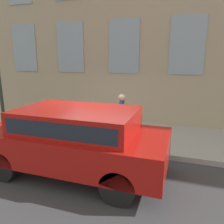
{
  "coord_description": "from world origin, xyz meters",
  "views": [
    {
      "loc": [
        -6.05,
        -2.51,
        2.87
      ],
      "look_at": [
        0.7,
        -0.26,
        1.13
      ],
      "focal_mm": 35.0,
      "sensor_mm": 36.0,
      "label": 1
    }
  ],
  "objects": [
    {
      "name": "sidewalk",
      "position": [
        1.54,
        0.0,
        0.08
      ],
      "size": [
        3.08,
        60.0,
        0.16
      ],
      "color": "#9E9B93",
      "rests_on": "ground_plane"
    },
    {
      "name": "parked_truck_red_near",
      "position": [
        -1.44,
        -0.01,
        0.98
      ],
      "size": [
        2.04,
        4.63,
        1.69
      ],
      "color": "black",
      "rests_on": "ground_plane"
    },
    {
      "name": "ground_plane",
      "position": [
        0.0,
        0.0,
        0.0
      ],
      "size": [
        80.0,
        80.0,
        0.0
      ],
      "primitive_type": "plane",
      "color": "#38383A"
    },
    {
      "name": "person",
      "position": [
        1.0,
        -0.52,
        1.09
      ],
      "size": [
        0.37,
        0.25,
        1.54
      ],
      "rotation": [
        0.0,
        0.0,
        -1.24
      ],
      "color": "navy",
      "rests_on": "sidewalk"
    },
    {
      "name": "fire_hydrant",
      "position": [
        0.41,
        -0.01,
        0.6
      ],
      "size": [
        0.29,
        0.42,
        0.86
      ],
      "color": "red",
      "rests_on": "sidewalk"
    }
  ]
}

